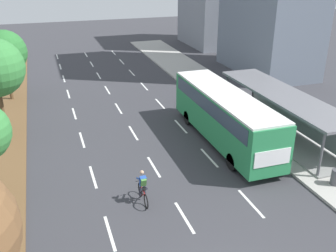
{
  "coord_description": "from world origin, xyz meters",
  "views": [
    {
      "loc": [
        -5.38,
        -7.97,
        11.04
      ],
      "look_at": [
        1.78,
        13.45,
        1.2
      ],
      "focal_mm": 41.08,
      "sensor_mm": 36.0,
      "label": 1
    }
  ],
  "objects": [
    {
      "name": "lane_divider_right",
      "position": [
        3.5,
        18.18,
        0.0
      ],
      "size": [
        0.14,
        47.37,
        0.01
      ],
      "color": "white",
      "rests_on": "ground"
    },
    {
      "name": "bus_shelter",
      "position": [
        9.53,
        12.16,
        1.87
      ],
      "size": [
        2.9,
        12.05,
        2.86
      ],
      "color": "gray",
      "rests_on": "sidewalk_right"
    },
    {
      "name": "bus",
      "position": [
        5.25,
        12.48,
        2.07
      ],
      "size": [
        2.54,
        11.29,
        3.37
      ],
      "color": "#28844C",
      "rests_on": "ground"
    },
    {
      "name": "sidewalk_right",
      "position": [
        9.25,
        20.0,
        0.07
      ],
      "size": [
        4.5,
        52.0,
        0.15
      ],
      "primitive_type": "cube",
      "color": "#ADAAA3",
      "rests_on": "ground"
    },
    {
      "name": "median_tree_fourth",
      "position": [
        -8.17,
        25.53,
        4.09
      ],
      "size": [
        3.6,
        3.6,
        5.78
      ],
      "color": "brown",
      "rests_on": "median_strip"
    },
    {
      "name": "trash_bin",
      "position": [
        8.45,
        5.67,
        0.57
      ],
      "size": [
        0.52,
        0.52,
        0.85
      ],
      "primitive_type": "cylinder",
      "color": "#4C4C51",
      "rests_on": "sidewalk_right"
    },
    {
      "name": "lane_divider_left",
      "position": [
        -3.5,
        18.18,
        0.0
      ],
      "size": [
        0.14,
        47.37,
        0.01
      ],
      "color": "white",
      "rests_on": "ground"
    },
    {
      "name": "cyclist",
      "position": [
        -1.48,
        7.55,
        0.79
      ],
      "size": [
        0.46,
        1.82,
        1.71
      ],
      "color": "black",
      "rests_on": "ground"
    },
    {
      "name": "lane_divider_center",
      "position": [
        0.0,
        18.18,
        0.0
      ],
      "size": [
        0.14,
        47.37,
        0.01
      ],
      "color": "white",
      "rests_on": "ground"
    },
    {
      "name": "median_strip",
      "position": [
        -8.3,
        20.0,
        0.06
      ],
      "size": [
        2.6,
        52.0,
        0.12
      ],
      "primitive_type": "cube",
      "color": "brown",
      "rests_on": "ground"
    }
  ]
}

